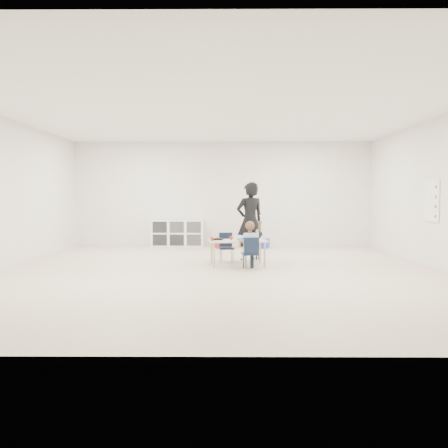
{
  "coord_description": "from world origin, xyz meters",
  "views": [
    {
      "loc": [
        0.13,
        -8.33,
        1.32
      ],
      "look_at": [
        0.07,
        -0.18,
        0.85
      ],
      "focal_mm": 38.0,
      "sensor_mm": 36.0,
      "label": 1
    }
  ],
  "objects_px": {
    "cubby_shelf": "(178,233)",
    "adult": "(250,221)",
    "chair_near": "(250,253)",
    "child": "(250,244)",
    "table": "(238,253)"
  },
  "relations": [
    {
      "from": "chair_near",
      "to": "child",
      "type": "distance_m",
      "value": 0.17
    },
    {
      "from": "chair_near",
      "to": "table",
      "type": "bearing_deg",
      "value": 107.01
    },
    {
      "from": "table",
      "to": "chair_near",
      "type": "distance_m",
      "value": 0.51
    },
    {
      "from": "table",
      "to": "chair_near",
      "type": "height_order",
      "value": "chair_near"
    },
    {
      "from": "table",
      "to": "cubby_shelf",
      "type": "relative_size",
      "value": 0.82
    },
    {
      "from": "child",
      "to": "chair_near",
      "type": "bearing_deg",
      "value": 0.0
    },
    {
      "from": "child",
      "to": "table",
      "type": "bearing_deg",
      "value": 107.01
    },
    {
      "from": "table",
      "to": "cubby_shelf",
      "type": "xyz_separation_m",
      "value": [
        -1.53,
        3.62,
        0.1
      ]
    },
    {
      "from": "cubby_shelf",
      "to": "adult",
      "type": "xyz_separation_m",
      "value": [
        1.8,
        -2.78,
        0.46
      ]
    },
    {
      "from": "cubby_shelf",
      "to": "chair_near",
      "type": "bearing_deg",
      "value": -66.85
    },
    {
      "from": "chair_near",
      "to": "adult",
      "type": "relative_size",
      "value": 0.37
    },
    {
      "from": "table",
      "to": "chair_near",
      "type": "bearing_deg",
      "value": -72.99
    },
    {
      "from": "child",
      "to": "cubby_shelf",
      "type": "height_order",
      "value": "child"
    },
    {
      "from": "cubby_shelf",
      "to": "adult",
      "type": "bearing_deg",
      "value": -57.08
    },
    {
      "from": "chair_near",
      "to": "adult",
      "type": "height_order",
      "value": "adult"
    }
  ]
}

